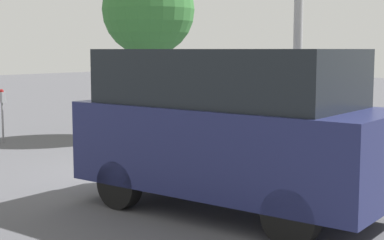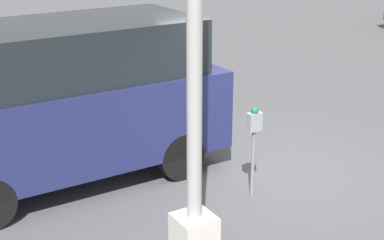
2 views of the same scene
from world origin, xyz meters
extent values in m
plane|color=#4C4C51|center=(0.00, 0.00, 0.00)|extent=(80.00, 80.00, 0.00)
cylinder|color=gray|center=(0.69, 0.60, 0.49)|extent=(0.05, 0.05, 0.98)
cube|color=gray|center=(0.69, 0.60, 1.11)|extent=(0.20, 0.11, 0.26)
sphere|color=#14662D|center=(0.69, 0.60, 1.26)|extent=(0.11, 0.11, 0.11)
cube|color=beige|center=(2.22, 1.54, 0.28)|extent=(0.44, 0.44, 0.55)
cylinder|color=#9E9E9E|center=(2.22, 1.54, 2.85)|extent=(0.17, 0.17, 4.59)
cube|color=navy|center=(2.71, -1.26, 0.96)|extent=(4.62, 2.08, 1.20)
cube|color=black|center=(2.59, -1.26, 1.96)|extent=(3.70, 1.90, 0.80)
cylinder|color=black|center=(1.27, -0.43, 0.36)|extent=(0.73, 0.25, 0.72)
cylinder|color=black|center=(1.31, -2.16, 0.36)|extent=(0.73, 0.25, 0.72)
camera|label=1|loc=(7.47, -8.16, 2.35)|focal=55.00mm
camera|label=2|loc=(5.28, 6.59, 3.81)|focal=55.00mm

